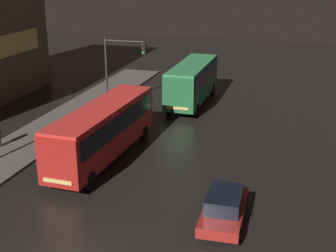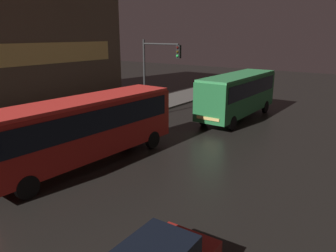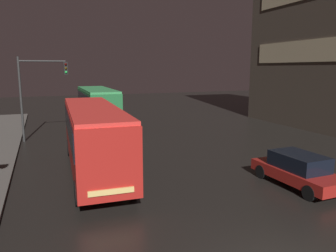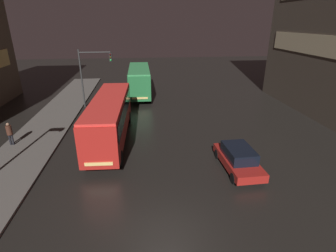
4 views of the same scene
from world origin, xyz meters
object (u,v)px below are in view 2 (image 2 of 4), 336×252
object	(u,v)px
bus_near	(85,125)
bus_far	(238,92)
pedestrian_near	(4,121)
traffic_light_main	(156,66)

from	to	relation	value
bus_near	bus_far	size ratio (longest dim) A/B	1.14
bus_near	pedestrian_near	distance (m)	7.26
bus_far	bus_near	bearing A→B (deg)	80.28
pedestrian_near	bus_far	bearing A→B (deg)	-111.09
bus_far	pedestrian_near	bearing A→B (deg)	54.94
pedestrian_near	traffic_light_main	distance (m)	10.87
pedestrian_near	traffic_light_main	xyz separation A→B (m)	(4.70, 9.36, 2.90)
pedestrian_near	traffic_light_main	world-z (taller)	traffic_light_main
bus_far	traffic_light_main	size ratio (longest dim) A/B	1.55
pedestrian_near	bus_near	bearing A→B (deg)	-163.36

